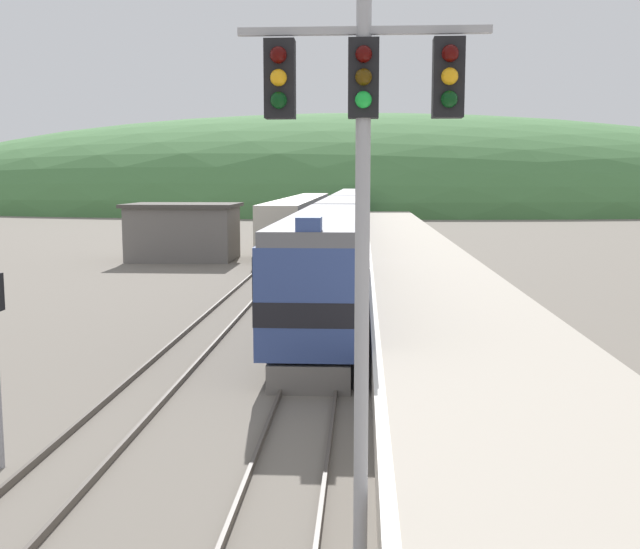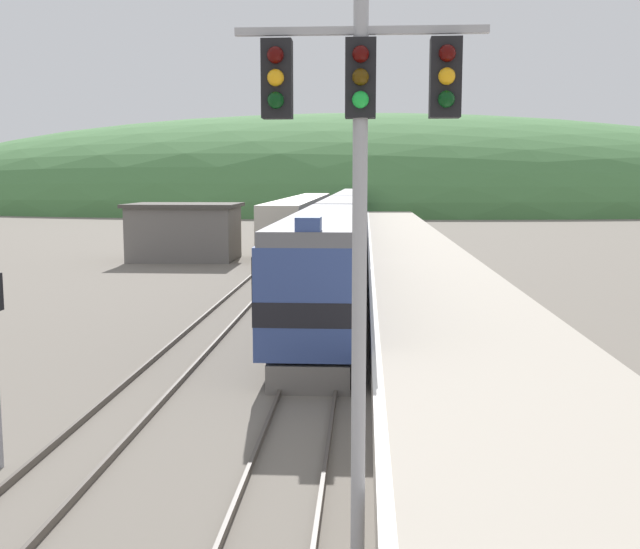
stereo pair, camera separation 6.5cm
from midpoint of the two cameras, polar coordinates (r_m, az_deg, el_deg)
track_main at (r=74.23m, az=2.20°, el=3.07°), size 1.52×180.00×0.16m
track_siding at (r=74.43m, az=-1.08°, el=3.08°), size 1.52×180.00×0.16m
platform at (r=54.34m, az=6.69°, el=1.99°), size 6.01×140.00×1.16m
distant_hills at (r=145.72m, az=2.75°, el=5.11°), size 192.27×86.52×35.38m
station_shed at (r=52.34m, az=-10.38°, el=3.25°), size 7.48×5.57×3.88m
express_train_lead_car at (r=29.12m, az=0.49°, el=0.91°), size 2.85×21.03×4.58m
carriage_second at (r=50.69m, az=1.70°, el=3.62°), size 2.84×20.07×4.22m
carriage_third at (r=71.61m, az=2.17°, el=4.69°), size 2.84×20.07×4.22m
carriage_fourth at (r=92.54m, az=2.43°, el=5.28°), size 2.84×20.07×4.22m
siding_train at (r=68.99m, az=-1.43°, el=4.33°), size 2.90×41.63×3.84m
signal_mast_main at (r=10.03m, az=3.10°, el=8.53°), size 3.30×0.42×8.36m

